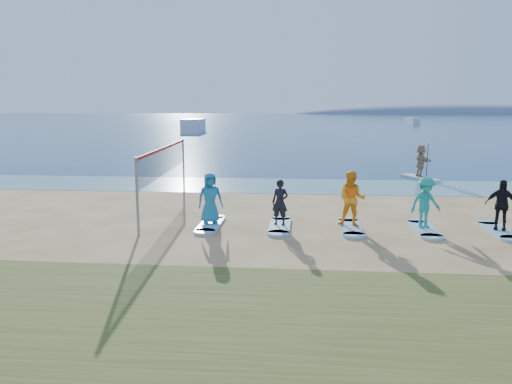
# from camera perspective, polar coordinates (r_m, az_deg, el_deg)

# --- Properties ---
(ground) EXTENTS (600.00, 600.00, 0.00)m
(ground) POSITION_cam_1_polar(r_m,az_deg,el_deg) (15.61, 3.62, -5.29)
(ground) COLOR tan
(ground) RESTS_ON ground
(shallow_water) EXTENTS (600.00, 600.00, 0.00)m
(shallow_water) POSITION_cam_1_polar(r_m,az_deg,el_deg) (25.89, 4.35, 0.73)
(shallow_water) COLOR teal
(shallow_water) RESTS_ON ground
(ocean) EXTENTS (600.00, 600.00, 0.00)m
(ocean) POSITION_cam_1_polar(r_m,az_deg,el_deg) (175.12, 5.28, 8.32)
(ocean) COLOR navy
(ocean) RESTS_ON ground
(island_ridge) EXTENTS (220.00, 56.00, 18.00)m
(island_ridge) POSITION_cam_1_polar(r_m,az_deg,el_deg) (328.98, 22.32, 8.26)
(island_ridge) COLOR slate
(island_ridge) RESTS_ON ground
(volleyball_net) EXTENTS (0.77, 9.06, 2.50)m
(volleyball_net) POSITION_cam_1_polar(r_m,az_deg,el_deg) (20.30, -10.37, 3.53)
(volleyball_net) COLOR gray
(volleyball_net) RESTS_ON ground
(paddleboard) EXTENTS (1.74, 3.05, 0.12)m
(paddleboard) POSITION_cam_1_polar(r_m,az_deg,el_deg) (29.83, 18.23, 1.55)
(paddleboard) COLOR silver
(paddleboard) RESTS_ON ground
(paddleboarder) EXTENTS (0.84, 1.76, 1.82)m
(paddleboarder) POSITION_cam_1_polar(r_m,az_deg,el_deg) (29.72, 18.33, 3.41)
(paddleboarder) COLOR tan
(paddleboarder) RESTS_ON paddleboard
(boat_offshore_a) EXTENTS (3.06, 7.86, 2.20)m
(boat_offshore_a) POSITION_cam_1_polar(r_m,az_deg,el_deg) (80.53, -7.16, 6.74)
(boat_offshore_a) COLOR silver
(boat_offshore_a) RESTS_ON ground
(boat_offshore_b) EXTENTS (2.70, 5.79, 1.45)m
(boat_offshore_b) POSITION_cam_1_polar(r_m,az_deg,el_deg) (128.98, 17.40, 7.45)
(boat_offshore_b) COLOR silver
(boat_offshore_b) RESTS_ON ground
(surfboard_0) EXTENTS (0.70, 2.20, 0.09)m
(surfboard_0) POSITION_cam_1_polar(r_m,az_deg,el_deg) (17.25, -5.21, -3.70)
(surfboard_0) COLOR #8BC2D7
(surfboard_0) RESTS_ON ground
(student_0) EXTENTS (1.00, 0.85, 1.74)m
(student_0) POSITION_cam_1_polar(r_m,az_deg,el_deg) (17.06, -5.26, -0.72)
(student_0) COLOR teal
(student_0) RESTS_ON surfboard_0
(surfboard_1) EXTENTS (0.70, 2.20, 0.09)m
(surfboard_1) POSITION_cam_1_polar(r_m,az_deg,el_deg) (16.98, 2.74, -3.89)
(surfboard_1) COLOR #8BC2D7
(surfboard_1) RESTS_ON ground
(student_1) EXTENTS (0.64, 0.50, 1.54)m
(student_1) POSITION_cam_1_polar(r_m,az_deg,el_deg) (16.80, 2.77, -1.19)
(student_1) COLOR black
(student_1) RESTS_ON surfboard_1
(surfboard_2) EXTENTS (0.70, 2.20, 0.09)m
(surfboard_2) POSITION_cam_1_polar(r_m,az_deg,el_deg) (17.04, 10.80, -4.00)
(surfboard_2) COLOR #8BC2D7
(surfboard_2) RESTS_ON ground
(student_2) EXTENTS (1.03, 0.88, 1.86)m
(student_2) POSITION_cam_1_polar(r_m,az_deg,el_deg) (16.84, 10.90, -0.78)
(student_2) COLOR orange
(student_2) RESTS_ON surfboard_2
(surfboard_3) EXTENTS (0.70, 2.20, 0.09)m
(surfboard_3) POSITION_cam_1_polar(r_m,az_deg,el_deg) (17.43, 18.64, -4.03)
(surfboard_3) COLOR #8BC2D7
(surfboard_3) RESTS_ON ground
(student_3) EXTENTS (1.25, 0.99, 1.69)m
(student_3) POSITION_cam_1_polar(r_m,az_deg,el_deg) (17.25, 18.80, -1.16)
(student_3) COLOR teal
(student_3) RESTS_ON surfboard_3
(surfboard_4) EXTENTS (0.70, 2.20, 0.09)m
(surfboard_4) POSITION_cam_1_polar(r_m,az_deg,el_deg) (18.13, 26.01, -4.00)
(surfboard_4) COLOR #8BC2D7
(surfboard_4) RESTS_ON ground
(student_4) EXTENTS (1.04, 0.73, 1.63)m
(student_4) POSITION_cam_1_polar(r_m,az_deg,el_deg) (17.97, 26.22, -1.32)
(student_4) COLOR black
(student_4) RESTS_ON surfboard_4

